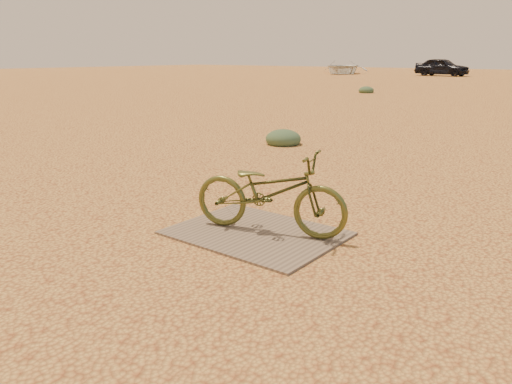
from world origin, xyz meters
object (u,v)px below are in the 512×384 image
Objects in this scene: car at (442,67)px; boat_near_left at (342,67)px; bicycle at (270,192)px; plywood_board at (256,233)px.

car is 0.73× the size of boat_near_left.
bicycle is at bearing -159.11° from car.
bicycle is at bearing 44.01° from plywood_board.
boat_near_left reaches higher than plywood_board.
car is at bearing 0.09° from bicycle.
car reaches higher than plywood_board.
plywood_board is 0.27× the size of boat_near_left.
boat_near_left is (-19.09, 36.73, 0.57)m from plywood_board.
car is (-10.79, 37.52, 0.29)m from bicycle.
plywood_board is 41.40m from boat_near_left.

